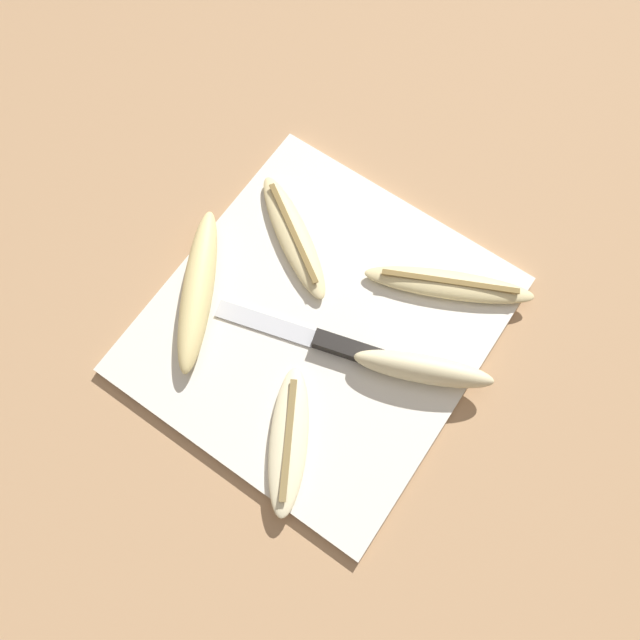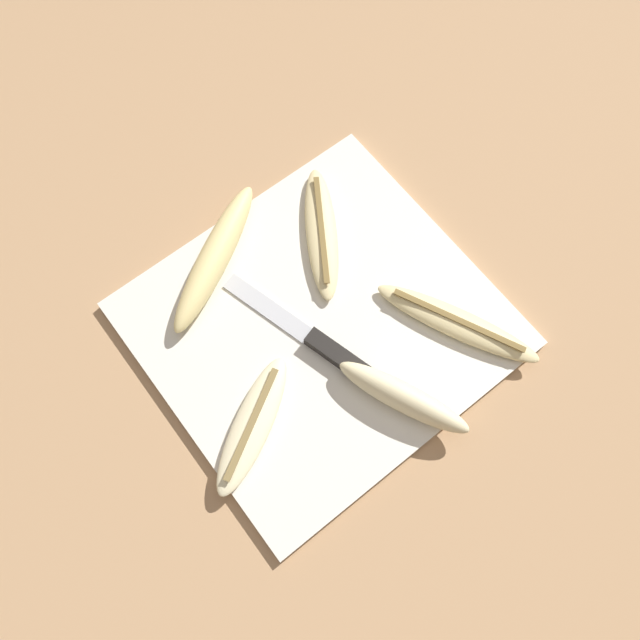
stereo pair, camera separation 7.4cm
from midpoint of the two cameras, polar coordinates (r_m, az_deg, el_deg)
name	(u,v)px [view 2 (the right image)]	position (r m, az deg, el deg)	size (l,w,h in m)	color
ground_plane	(320,326)	(0.76, 2.76, -0.95)	(4.00, 4.00, 0.00)	tan
cutting_board	(320,324)	(0.75, 2.78, -0.80)	(0.40, 0.37, 0.01)	silver
knife	(328,349)	(0.73, 3.56, -3.05)	(0.08, 0.22, 0.02)	black
banana_ripe_center	(321,233)	(0.78, 2.83, 7.62)	(0.13, 0.17, 0.02)	beige
banana_golden_short	(215,257)	(0.76, -6.93, 5.35)	(0.20, 0.14, 0.04)	#EDD689
banana_mellow_near	(457,323)	(0.76, 15.13, -0.67)	(0.12, 0.20, 0.02)	beige
banana_pale_long	(252,425)	(0.71, -3.24, -10.00)	(0.17, 0.12, 0.02)	beige
banana_cream_curved	(403,397)	(0.72, 10.57, -7.38)	(0.09, 0.16, 0.04)	beige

